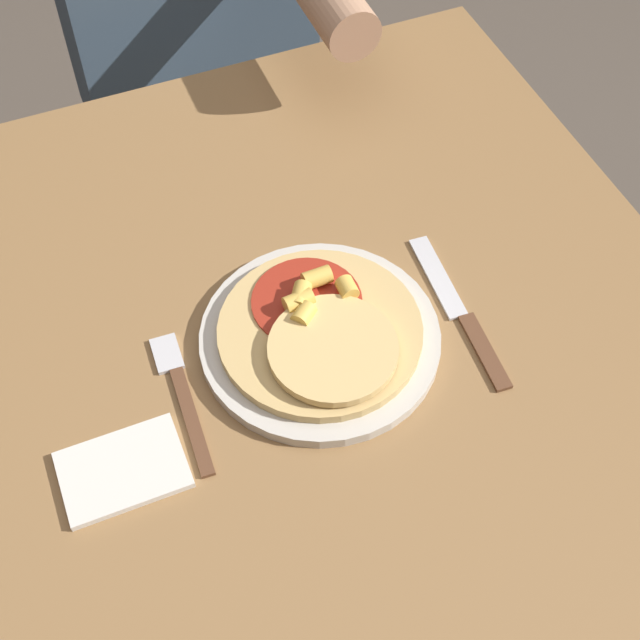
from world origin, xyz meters
name	(u,v)px	position (x,y,z in m)	size (l,w,h in m)	color
ground_plane	(297,573)	(0.00, 0.00, 0.00)	(8.00, 8.00, 0.00)	brown
dining_table	(286,386)	(0.00, 0.00, 0.62)	(0.91, 0.88, 0.74)	olive
plate	(320,338)	(0.03, -0.04, 0.75)	(0.26, 0.26, 0.01)	beige
pizza	(322,331)	(0.03, -0.04, 0.77)	(0.22, 0.22, 0.04)	tan
fork	(181,392)	(-0.13, -0.04, 0.74)	(0.03, 0.18, 0.00)	brown
knife	(460,312)	(0.18, -0.06, 0.74)	(0.03, 0.22, 0.00)	brown
napkin	(123,470)	(-0.21, -0.11, 0.75)	(0.12, 0.08, 0.01)	silver
person_diner	(187,5)	(0.10, 0.69, 0.68)	(0.38, 0.52, 1.17)	#2D2D38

